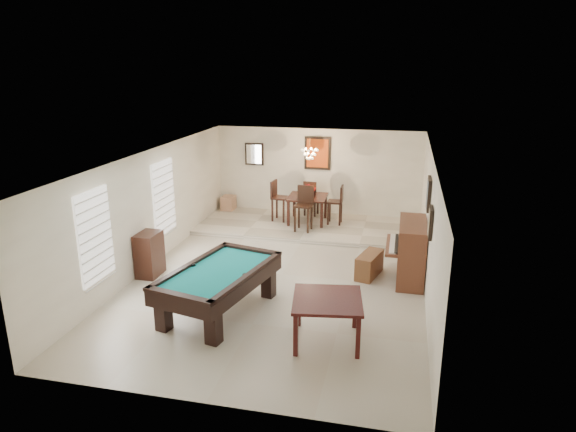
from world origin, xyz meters
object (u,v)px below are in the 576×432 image
at_px(upright_piano, 404,251).
at_px(dining_chair_west, 280,201).
at_px(dining_chair_east, 335,205).
at_px(dining_table, 308,207).
at_px(corner_bench, 228,203).
at_px(piano_bench, 369,265).
at_px(chandelier, 310,150).
at_px(pool_table, 219,291).
at_px(square_table, 327,320).
at_px(dining_chair_south, 303,209).
at_px(flower_vase, 308,188).
at_px(dining_chair_north, 311,198).
at_px(apothecary_chest, 149,254).

bearing_deg(upright_piano, dining_chair_west, 137.95).
bearing_deg(upright_piano, dining_chair_east, 121.13).
relative_size(dining_table, corner_bench, 2.28).
distance_m(piano_bench, chandelier, 3.91).
xyz_separation_m(pool_table, piano_bench, (2.57, 2.29, -0.16)).
xyz_separation_m(square_table, dining_table, (-1.46, 6.01, 0.17)).
xyz_separation_m(square_table, dining_chair_south, (-1.42, 5.23, 0.33)).
height_order(flower_vase, corner_bench, flower_vase).
distance_m(dining_chair_north, chandelier, 1.86).
xyz_separation_m(dining_chair_north, dining_chair_east, (0.78, -0.69, 0.02)).
distance_m(flower_vase, dining_chair_south, 0.87).
relative_size(apothecary_chest, flower_vase, 4.46).
xyz_separation_m(flower_vase, dining_chair_west, (-0.78, -0.02, -0.40)).
bearing_deg(flower_vase, upright_piano, -49.60).
height_order(dining_chair_south, dining_chair_west, dining_chair_south).
relative_size(dining_chair_west, chandelier, 1.90).
height_order(apothecary_chest, chandelier, chandelier).
bearing_deg(dining_chair_west, apothecary_chest, 163.08).
bearing_deg(upright_piano, piano_bench, -179.13).
bearing_deg(chandelier, piano_bench, -56.93).
bearing_deg(apothecary_chest, chandelier, 54.30).
bearing_deg(apothecary_chest, dining_chair_east, 50.38).
bearing_deg(pool_table, dining_chair_east, 88.61).
relative_size(dining_table, dining_chair_west, 0.92).
relative_size(upright_piano, flower_vase, 7.02).
height_order(pool_table, corner_bench, pool_table).
distance_m(dining_table, dining_chair_west, 0.79).
bearing_deg(dining_table, pool_table, -96.55).
xyz_separation_m(piano_bench, dining_table, (-1.95, 3.13, 0.30)).
bearing_deg(upright_piano, square_table, -112.52).
distance_m(pool_table, apothecary_chest, 2.42).
distance_m(pool_table, upright_piano, 4.01).
relative_size(apothecary_chest, chandelier, 1.59).
bearing_deg(pool_table, dining_chair_west, 104.56).
bearing_deg(pool_table, apothecary_chest, 160.84).
height_order(upright_piano, dining_chair_east, upright_piano).
bearing_deg(dining_chair_west, flower_vase, -80.52).
bearing_deg(dining_table, square_table, -76.38).
xyz_separation_m(dining_chair_south, chandelier, (0.06, 0.49, 1.49)).
distance_m(dining_table, flower_vase, 0.54).
relative_size(flower_vase, dining_chair_east, 0.20).
xyz_separation_m(apothecary_chest, dining_chair_south, (2.71, 3.36, 0.24)).
distance_m(square_table, dining_chair_east, 6.07).
relative_size(upright_piano, dining_chair_east, 1.40).
bearing_deg(dining_chair_south, dining_chair_north, 97.42).
bearing_deg(dining_chair_north, apothecary_chest, 68.52).
distance_m(dining_chair_south, dining_chair_west, 1.11).
bearing_deg(apothecary_chest, dining_chair_west, 65.28).
relative_size(pool_table, dining_chair_south, 2.06).
xyz_separation_m(square_table, chandelier, (-1.36, 5.72, 1.82)).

